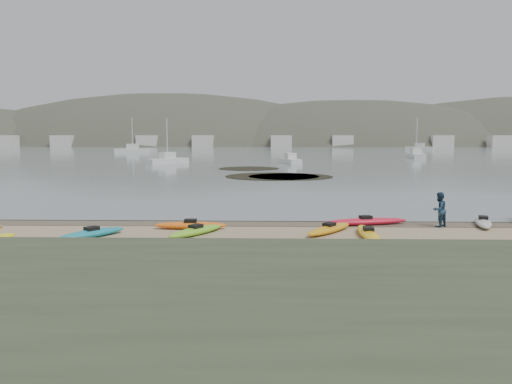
{
  "coord_description": "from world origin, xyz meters",
  "views": [
    {
      "loc": [
        0.65,
        -24.72,
        4.37
      ],
      "look_at": [
        0.0,
        0.0,
        1.5
      ],
      "focal_mm": 35.0,
      "sensor_mm": 36.0,
      "label": 1
    }
  ],
  "objects": [
    {
      "name": "bluff",
      "position": [
        0.0,
        -17.5,
        1.0
      ],
      "size": [
        60.0,
        8.0,
        2.0
      ],
      "primitive_type": "cube",
      "color": "#475138",
      "rests_on": "ground"
    },
    {
      "name": "moored_boats",
      "position": [
        4.02,
        79.35,
        0.51
      ],
      "size": [
        81.15,
        71.57,
        1.13
      ],
      "color": "silver",
      "rests_on": "ground"
    },
    {
      "name": "kayaks",
      "position": [
        0.52,
        -3.33,
        0.17
      ],
      "size": [
        22.9,
        9.37,
        0.34
      ],
      "color": "orange",
      "rests_on": "ground"
    },
    {
      "name": "water",
      "position": [
        0.0,
        300.0,
        0.01
      ],
      "size": [
        1200.0,
        1200.0,
        0.0
      ],
      "primitive_type": "plane",
      "color": "slate",
      "rests_on": "ground"
    },
    {
      "name": "person_east",
      "position": [
        8.69,
        -1.23,
        0.83
      ],
      "size": [
        1.02,
        0.98,
        1.66
      ],
      "primitive_type": "imported",
      "rotation": [
        0.0,
        0.0,
        3.77
      ],
      "color": "navy",
      "rests_on": "ground"
    },
    {
      "name": "kelp_mats",
      "position": [
        0.87,
        29.43,
        0.03
      ],
      "size": [
        12.95,
        20.37,
        0.04
      ],
      "color": "black",
      "rests_on": "water"
    },
    {
      "name": "ground",
      "position": [
        0.0,
        0.0,
        0.0
      ],
      "size": [
        600.0,
        600.0,
        0.0
      ],
      "primitive_type": "plane",
      "color": "tan",
      "rests_on": "ground"
    },
    {
      "name": "far_hills",
      "position": [
        39.38,
        193.97,
        -15.93
      ],
      "size": [
        550.0,
        135.0,
        80.0
      ],
      "color": "#384235",
      "rests_on": "ground"
    },
    {
      "name": "wet_sand",
      "position": [
        0.0,
        -0.3,
        0.0
      ],
      "size": [
        60.0,
        60.0,
        0.0
      ],
      "primitive_type": "plane",
      "color": "brown",
      "rests_on": "ground"
    },
    {
      "name": "far_town",
      "position": [
        6.0,
        145.0,
        2.0
      ],
      "size": [
        199.0,
        5.0,
        4.0
      ],
      "color": "beige",
      "rests_on": "ground"
    }
  ]
}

